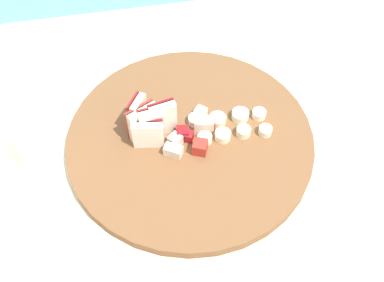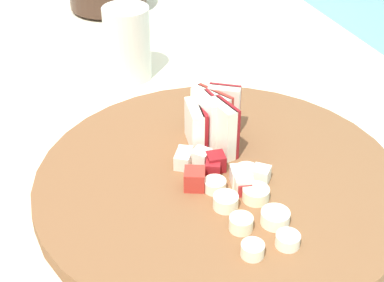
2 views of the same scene
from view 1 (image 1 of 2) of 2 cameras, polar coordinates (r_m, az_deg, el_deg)
name	(u,v)px [view 1 (image 1 of 2)]	position (r m, az deg, el deg)	size (l,w,h in m)	color
tiled_countertop	(199,262)	(1.13, 0.94, -15.12)	(1.57, 0.82, 0.92)	beige
tile_backsplash	(167,67)	(1.16, -3.20, 9.40)	(2.40, 0.04, 1.40)	#6BADC6
cutting_board	(190,139)	(0.74, -0.24, 0.20)	(0.40, 0.40, 0.02)	brown
apple_wedge_fan	(149,122)	(0.72, -5.54, 2.40)	(0.08, 0.07, 0.06)	maroon
apple_dice_pile	(192,134)	(0.73, -0.02, 0.90)	(0.09, 0.10, 0.02)	#A32323
banana_slice_rows	(229,125)	(0.74, 4.77, 2.07)	(0.13, 0.07, 0.01)	#F4EAC6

